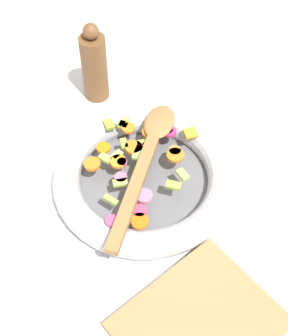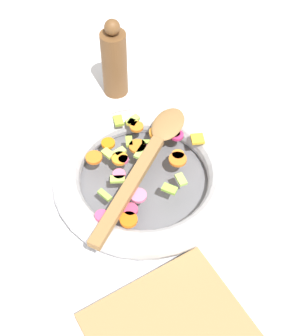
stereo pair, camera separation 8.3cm
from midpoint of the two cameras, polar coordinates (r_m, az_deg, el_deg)
name	(u,v)px [view 1 (the left image)]	position (r m, az deg, el deg)	size (l,w,h in m)	color
ground_plane	(144,185)	(0.87, -2.73, -2.20)	(4.00, 4.00, 0.00)	silver
skillet	(144,177)	(0.86, -2.78, -1.33)	(0.33, 0.33, 0.05)	slate
chopped_vegetables	(138,159)	(0.84, -3.54, 0.98)	(0.26, 0.24, 0.01)	orange
wooden_spoon	(147,155)	(0.84, -2.47, 1.40)	(0.30, 0.22, 0.01)	olive
pepper_mill	(94,66)	(0.99, -8.53, 12.10)	(0.05, 0.05, 0.18)	brown
cutting_board	(199,324)	(0.74, 3.35, -18.74)	(0.23, 0.18, 0.02)	#9E7547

